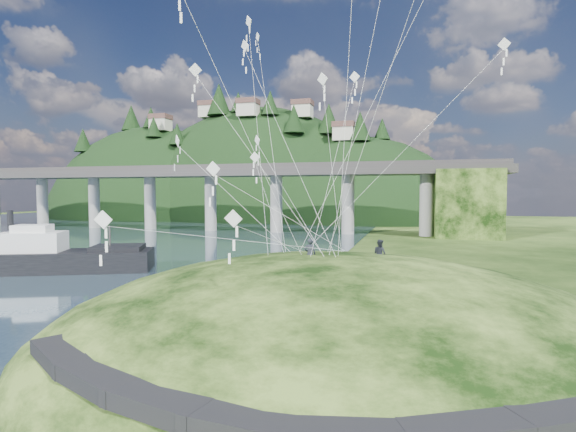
# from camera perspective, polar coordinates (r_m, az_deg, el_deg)

# --- Properties ---
(ground) EXTENTS (320.00, 320.00, 0.00)m
(ground) POSITION_cam_1_polar(r_m,az_deg,el_deg) (27.03, -12.12, -15.51)
(ground) COLOR black
(ground) RESTS_ON ground
(grass_hill) EXTENTS (36.00, 32.00, 13.00)m
(grass_hill) POSITION_cam_1_polar(r_m,az_deg,el_deg) (26.93, 6.26, -18.94)
(grass_hill) COLOR black
(grass_hill) RESTS_ON ground
(footpath) EXTENTS (22.29, 5.84, 0.83)m
(footpath) POSITION_cam_1_polar(r_m,az_deg,el_deg) (15.14, -3.70, -22.24)
(footpath) COLOR black
(footpath) RESTS_ON ground
(bridge) EXTENTS (160.00, 11.00, 15.00)m
(bridge) POSITION_cam_1_polar(r_m,az_deg,el_deg) (100.40, -6.93, 3.58)
(bridge) COLOR #2D2B2B
(bridge) RESTS_ON ground
(far_ridge) EXTENTS (153.00, 70.00, 94.50)m
(far_ridge) POSITION_cam_1_polar(r_m,az_deg,el_deg) (155.96, -5.37, -2.96)
(far_ridge) COLOR black
(far_ridge) RESTS_ON ground
(work_barge) EXTENTS (19.67, 12.55, 6.72)m
(work_barge) POSITION_cam_1_polar(r_m,az_deg,el_deg) (54.63, -27.38, -4.59)
(work_barge) COLOR black
(work_barge) RESTS_ON ground
(wooden_dock) EXTENTS (13.74, 2.80, 0.98)m
(wooden_dock) POSITION_cam_1_polar(r_m,az_deg,el_deg) (34.72, -11.16, -10.61)
(wooden_dock) COLOR #372116
(wooden_dock) RESTS_ON ground
(kite_flyers) EXTENTS (4.80, 2.77, 1.97)m
(kite_flyers) POSITION_cam_1_polar(r_m,az_deg,el_deg) (26.95, 8.50, -2.90)
(kite_flyers) COLOR #22252E
(kite_flyers) RESTS_ON ground
(kite_swarm) EXTENTS (20.67, 16.94, 20.38)m
(kite_swarm) POSITION_cam_1_polar(r_m,az_deg,el_deg) (28.92, -0.40, 17.94)
(kite_swarm) COLOR white
(kite_swarm) RESTS_ON ground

